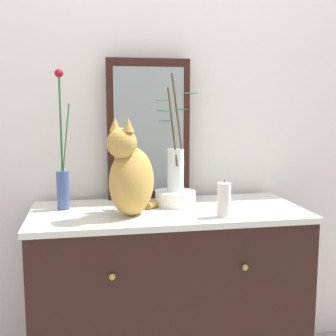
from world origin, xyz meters
The scene contains 8 objects.
wall_back centered at (0.00, 0.33, 1.30)m, with size 4.40×0.08×2.60m, color silver.
sideboard centered at (0.00, 0.00, 0.41)m, with size 1.17×0.53×0.82m.
mirror_leaning centered at (-0.05, 0.24, 1.15)m, with size 0.39×0.03×0.66m.
cat_sitting centered at (-0.17, -0.08, 0.99)m, with size 0.32×0.33×0.40m.
vase_slim_green centered at (-0.44, 0.08, 0.97)m, with size 0.07×0.05×0.59m.
bowl_porcelain centered at (0.05, 0.07, 0.85)m, with size 0.18×0.18×0.06m, color white.
vase_glass_clear centered at (0.05, 0.07, 1.01)m, with size 0.19×0.13×0.52m.
candle_pillar centered at (0.20, -0.17, 0.89)m, with size 0.05×0.05×0.15m.
Camera 1 is at (-0.33, -1.81, 1.27)m, focal length 46.78 mm.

